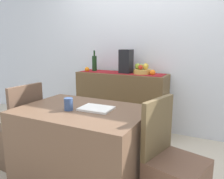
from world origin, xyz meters
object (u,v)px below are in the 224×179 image
Objects in this scene: sideboard_console at (121,102)px; coffee_cup at (69,104)px; dining_table at (83,148)px; chair_near_window at (19,141)px; wine_bottle at (94,63)px; open_book at (96,109)px; fruit_bowl at (142,71)px; coffee_maker at (126,61)px.

coffee_cup is at bearing -83.76° from sideboard_console.
dining_table is at bearing 45.07° from coffee_cup.
chair_near_window is at bearing -112.94° from sideboard_console.
wine_bottle reaches higher than dining_table.
open_book is at bearing 31.48° from coffee_cup.
fruit_bowl is 1.48m from coffee_cup.
coffee_cup is (0.09, -1.46, -0.26)m from coffee_maker.
chair_near_window is at bearing -179.91° from dining_table.
open_book reaches higher than dining_table.
coffee_maker is at bearing 100.39° from open_book.
sideboard_console is at bearing 103.22° from open_book.
fruit_bowl reaches higher than open_book.
open_book is at bearing 2.64° from chair_near_window.
coffee_cup is (0.62, -1.46, -0.21)m from wine_bottle.
wine_bottle is at bearing 116.73° from dining_table.
fruit_bowl is 0.27× the size of chair_near_window.
chair_near_window reaches higher than coffee_cup.
fruit_bowl is at bearing 84.03° from coffee_cup.
fruit_bowl is 2.21× the size of coffee_cup.
dining_table is (-0.07, -1.38, -0.55)m from fruit_bowl.
sideboard_console is 12.26× the size of coffee_cup.
dining_table is 4.02× the size of open_book.
wine_bottle is 0.35× the size of chair_near_window.
coffee_maker reaches higher than fruit_bowl.
wine_bottle reaches higher than sideboard_console.
fruit_bowl is at bearing 87.02° from dining_table.
fruit_bowl is at bearing 0.00° from sideboard_console.
coffee_maker is 1.49m from coffee_cup.
sideboard_console is 1.42m from open_book.
coffee_maker reaches higher than sideboard_console.
chair_near_window is at bearing -179.24° from open_book.
wine_bottle is (-0.77, 0.00, 0.09)m from fruit_bowl.
coffee_maker is at bearing 0.00° from wine_bottle.
sideboard_console reaches higher than open_book.
sideboard_console is 5.54× the size of fruit_bowl.
fruit_bowl is (0.31, 0.00, 0.48)m from sideboard_console.
wine_bottle reaches higher than open_book.
chair_near_window is at bearing -115.36° from coffee_maker.
dining_table is at bearing 0.09° from chair_near_window.
open_book is 2.59× the size of coffee_cup.
coffee_maker is (0.07, 0.00, 0.61)m from sideboard_console.
coffee_maker is (0.53, 0.00, 0.05)m from wine_bottle.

